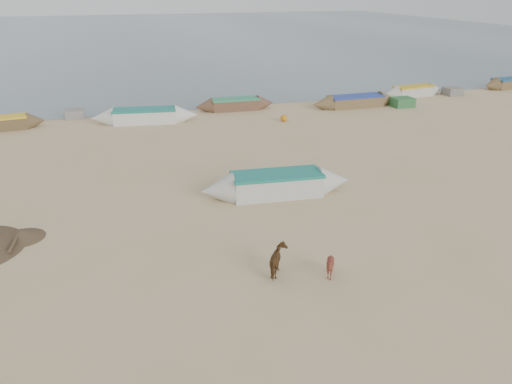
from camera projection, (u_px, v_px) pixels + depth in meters
ground at (294, 268)px, 15.76m from camera, size 140.00×140.00×0.00m
sea at (121, 34)px, 87.76m from camera, size 160.00×160.00×0.00m
calf_front at (330, 266)px, 15.08m from camera, size 0.89×0.84×0.79m
calf_right at (280, 261)px, 15.26m from camera, size 0.81×0.94×0.91m
near_canoe at (277, 184)px, 20.95m from camera, size 6.50×2.01×1.00m
waterline_canoes at (188, 109)px, 33.72m from camera, size 62.30×4.27×0.92m
beach_clutter at (246, 110)px, 33.98m from camera, size 45.14×5.88×0.64m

